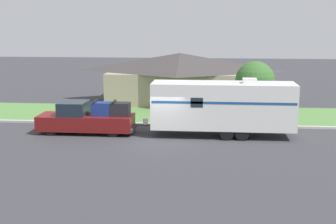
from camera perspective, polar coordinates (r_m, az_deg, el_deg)
ground_plane at (r=27.16m, az=-0.74°, el=-3.38°), size 120.00×120.00×0.00m
curb_strip at (r=30.77m, az=0.01°, el=-1.52°), size 80.00×0.30×0.14m
lawn_strip at (r=34.34m, az=0.58°, el=-0.28°), size 80.00×7.00×0.03m
house_across_street at (r=39.49m, az=1.48°, el=4.33°), size 12.62×6.87×4.12m
pickup_truck at (r=29.00m, az=-9.88°, el=-0.82°), size 5.89×2.00×2.04m
travel_trailer at (r=27.81m, az=6.73°, el=0.79°), size 9.37×2.28×3.49m
mailbox at (r=31.29m, az=12.37°, el=0.13°), size 0.48×0.20×1.27m
tree_in_yard at (r=32.13m, az=10.55°, el=3.75°), size 2.66×2.66×4.12m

